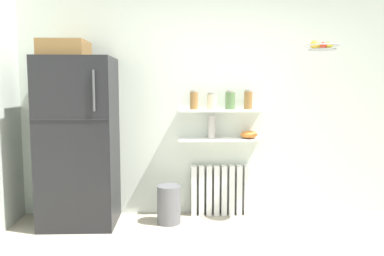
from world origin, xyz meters
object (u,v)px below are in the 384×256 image
object	(u,v)px
refrigerator	(78,139)
radiator	(220,190)
storage_jar_0	(194,100)
hanging_fruit_basket	(322,46)
trash_bin	(169,204)
storage_jar_1	(212,101)
shelf_bowl	(249,135)
storage_jar_3	(248,100)
vase	(212,127)
storage_jar_2	(230,100)

from	to	relation	value
refrigerator	radiator	distance (m)	1.69
storage_jar_0	hanging_fruit_basket	size ratio (longest dim) A/B	0.62
refrigerator	storage_jar_0	bearing A→B (deg)	9.44
storage_jar_0	trash_bin	distance (m)	1.18
storage_jar_1	hanging_fruit_basket	size ratio (longest dim) A/B	0.54
storage_jar_0	trash_bin	xyz separation A→B (m)	(-0.28, -0.23, -1.13)
storage_jar_1	shelf_bowl	size ratio (longest dim) A/B	0.96
shelf_bowl	trash_bin	distance (m)	1.19
storage_jar_0	shelf_bowl	world-z (taller)	storage_jar_0
storage_jar_3	hanging_fruit_basket	bearing A→B (deg)	-30.40
trash_bin	vase	bearing A→B (deg)	25.65
storage_jar_1	storage_jar_2	bearing A→B (deg)	0.00
vase	hanging_fruit_basket	xyz separation A→B (m)	(1.08, -0.39, 0.86)
vase	storage_jar_2	bearing A→B (deg)	0.00
storage_jar_1	shelf_bowl	xyz separation A→B (m)	(0.42, 0.00, -0.38)
refrigerator	storage_jar_0	size ratio (longest dim) A/B	9.17
trash_bin	storage_jar_0	bearing A→B (deg)	39.46
storage_jar_3	radiator	bearing A→B (deg)	174.39
storage_jar_2	shelf_bowl	size ratio (longest dim) A/B	1.09
hanging_fruit_basket	radiator	bearing A→B (deg)	156.56
storage_jar_3	shelf_bowl	size ratio (longest dim) A/B	1.13
refrigerator	storage_jar_1	size ratio (longest dim) A/B	10.48
radiator	storage_jar_1	bearing A→B (deg)	-163.59
storage_jar_3	shelf_bowl	distance (m)	0.40
refrigerator	storage_jar_2	world-z (taller)	refrigerator
storage_jar_1	storage_jar_0	bearing A→B (deg)	180.00
storage_jar_2	hanging_fruit_basket	xyz separation A→B (m)	(0.87, -0.39, 0.56)
radiator	vase	bearing A→B (deg)	-163.97
shelf_bowl	vase	bearing A→B (deg)	180.00
storage_jar_2	hanging_fruit_basket	bearing A→B (deg)	-24.21
radiator	hanging_fruit_basket	world-z (taller)	hanging_fruit_basket
shelf_bowl	trash_bin	xyz separation A→B (m)	(-0.91, -0.23, -0.73)
storage_jar_1	vase	xyz separation A→B (m)	(-0.00, 0.00, -0.29)
vase	hanging_fruit_basket	size ratio (longest dim) A/B	0.75
storage_jar_0	vase	bearing A→B (deg)	0.00
storage_jar_0	storage_jar_2	bearing A→B (deg)	0.00
radiator	hanging_fruit_basket	bearing A→B (deg)	-23.44
storage_jar_2	storage_jar_1	bearing A→B (deg)	180.00
radiator	storage_jar_0	bearing A→B (deg)	-174.39
refrigerator	storage_jar_3	size ratio (longest dim) A/B	8.94
shelf_bowl	refrigerator	bearing A→B (deg)	-173.69
trash_bin	shelf_bowl	bearing A→B (deg)	14.33
storage_jar_3	storage_jar_1	bearing A→B (deg)	180.00
storage_jar_3	shelf_bowl	bearing A→B (deg)	0.00
storage_jar_2	hanging_fruit_basket	size ratio (longest dim) A/B	0.62
storage_jar_1	storage_jar_3	world-z (taller)	storage_jar_3
storage_jar_3	refrigerator	bearing A→B (deg)	-173.64
refrigerator	storage_jar_2	distance (m)	1.71
storage_jar_0	vase	size ratio (longest dim) A/B	0.83
storage_jar_2	radiator	bearing A→B (deg)	163.59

